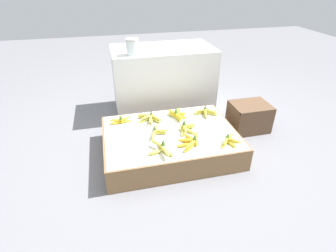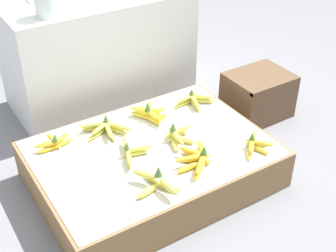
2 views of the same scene
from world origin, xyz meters
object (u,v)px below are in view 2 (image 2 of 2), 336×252
(wooden_crate, at_px, (258,95))
(banana_bunch_back_right, at_px, (193,100))
(banana_bunch_back_midright, at_px, (150,113))
(banana_bunch_front_right, at_px, (255,144))
(banana_bunch_back_left, at_px, (54,142))
(banana_bunch_middle_midleft, at_px, (131,152))
(banana_bunch_back_midleft, at_px, (105,128))
(glass_jar, at_px, (46,2))
(banana_bunch_middle_midright, at_px, (177,136))
(banana_bunch_front_midleft, at_px, (156,182))
(banana_bunch_front_midright, at_px, (197,158))

(wooden_crate, distance_m, banana_bunch_back_right, 0.48)
(banana_bunch_back_midright, height_order, banana_bunch_back_right, banana_bunch_back_midright)
(wooden_crate, distance_m, banana_bunch_front_right, 0.66)
(banana_bunch_front_right, relative_size, banana_bunch_back_left, 1.02)
(banana_bunch_middle_midleft, distance_m, banana_bunch_back_right, 0.58)
(wooden_crate, xyz_separation_m, banana_bunch_back_midleft, (-1.01, 0.03, 0.10))
(banana_bunch_back_midright, relative_size, glass_jar, 1.55)
(banana_bunch_middle_midleft, distance_m, banana_bunch_middle_midright, 0.26)
(banana_bunch_front_midleft, height_order, banana_bunch_back_left, banana_bunch_front_midleft)
(banana_bunch_front_midleft, bearing_deg, banana_bunch_middle_midleft, 86.86)
(banana_bunch_middle_midright, bearing_deg, banana_bunch_front_right, -41.78)
(banana_bunch_front_right, bearing_deg, banana_bunch_back_right, 91.76)
(banana_bunch_front_midleft, xyz_separation_m, banana_bunch_front_midright, (0.25, 0.05, -0.01))
(banana_bunch_front_midleft, distance_m, banana_bunch_back_left, 0.59)
(banana_bunch_front_midleft, height_order, banana_bunch_front_midright, banana_bunch_front_midleft)
(banana_bunch_front_midleft, relative_size, banana_bunch_middle_midleft, 1.05)
(banana_bunch_middle_midright, bearing_deg, banana_bunch_front_midleft, -137.51)
(banana_bunch_middle_midright, distance_m, banana_bunch_back_left, 0.61)
(banana_bunch_middle_midright, relative_size, banana_bunch_back_left, 0.89)
(banana_bunch_front_midleft, relative_size, banana_bunch_middle_midright, 1.37)
(banana_bunch_middle_midright, relative_size, banana_bunch_back_right, 0.74)
(banana_bunch_front_midleft, relative_size, banana_bunch_front_midright, 1.06)
(banana_bunch_front_midright, distance_m, glass_jar, 1.11)
(banana_bunch_front_midright, xyz_separation_m, glass_jar, (-0.32, 0.91, 0.54))
(banana_bunch_front_right, height_order, banana_bunch_middle_midright, banana_bunch_middle_midright)
(banana_bunch_back_right, height_order, glass_jar, glass_jar)
(banana_bunch_back_midright, bearing_deg, banana_bunch_middle_midleft, -135.04)
(banana_bunch_back_left, bearing_deg, banana_bunch_back_right, -2.22)
(banana_bunch_front_midright, relative_size, banana_bunch_back_midright, 0.97)
(banana_bunch_back_right, xyz_separation_m, glass_jar, (-0.61, 0.46, 0.54))
(banana_bunch_front_midleft, relative_size, banana_bunch_back_left, 1.22)
(glass_jar, bearing_deg, banana_bunch_middle_midleft, -82.98)
(wooden_crate, distance_m, banana_bunch_back_left, 1.28)
(banana_bunch_front_midleft, xyz_separation_m, banana_bunch_front_right, (0.56, -0.01, -0.01))
(wooden_crate, distance_m, glass_jar, 1.34)
(banana_bunch_front_midleft, xyz_separation_m, banana_bunch_back_midright, (0.26, 0.50, -0.00))
(banana_bunch_middle_midleft, bearing_deg, banana_bunch_front_midright, -41.68)
(banana_bunch_back_midright, relative_size, banana_bunch_back_right, 0.98)
(banana_bunch_back_midright, xyz_separation_m, banana_bunch_back_right, (0.28, -0.01, -0.00))
(banana_bunch_back_left, xyz_separation_m, banana_bunch_back_midright, (0.53, -0.02, 0.00))
(banana_bunch_middle_midright, height_order, banana_bunch_back_midleft, banana_bunch_middle_midright)
(banana_bunch_back_right, distance_m, glass_jar, 0.94)
(banana_bunch_front_midright, bearing_deg, banana_bunch_back_midright, 88.80)
(banana_bunch_front_right, distance_m, banana_bunch_middle_midleft, 0.60)
(banana_bunch_front_right, bearing_deg, banana_bunch_back_midright, 120.15)
(banana_bunch_middle_midright, height_order, banana_bunch_back_midright, same)
(banana_bunch_back_midright, bearing_deg, banana_bunch_back_right, -1.72)
(banana_bunch_middle_midleft, bearing_deg, banana_bunch_front_midleft, -93.14)
(banana_bunch_front_midright, bearing_deg, banana_bunch_middle_midright, 84.22)
(banana_bunch_back_left, bearing_deg, banana_bunch_front_midright, -42.80)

